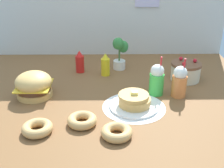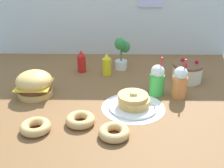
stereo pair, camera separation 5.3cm
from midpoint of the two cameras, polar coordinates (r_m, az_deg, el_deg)
The scene contains 13 objects.
ground_plane at distance 1.95m, azimuth -0.01°, elevation -3.76°, with size 2.23×1.99×0.02m, color brown.
doily_mat at distance 1.87m, azimuth 5.11°, elevation -4.72°, with size 0.42×0.42×0.00m, color white.
burger at distance 2.06m, azimuth -14.66°, elevation 0.00°, with size 0.25×0.25×0.18m.
pancake_stack at distance 1.85m, azimuth 5.18°, elevation -3.62°, with size 0.32×0.32×0.11m.
layer_cake at distance 2.31m, azimuth 15.57°, elevation 2.33°, with size 0.24×0.24×0.17m.
ketchup_bottle at distance 2.40m, azimuth -5.53°, elevation 4.48°, with size 0.07×0.07×0.19m.
mustard_bottle at distance 2.32m, azimuth -0.40°, elevation 3.85°, with size 0.07×0.07×0.19m.
cream_soda_cup at distance 2.02m, azimuth 9.82°, elevation 0.75°, with size 0.10×0.10×0.29m.
orange_float_cup at distance 2.02m, azimuth 14.26°, elevation 0.30°, with size 0.10×0.10×0.29m.
donut_pink_glaze at distance 1.68m, azimuth -14.29°, elevation -8.35°, with size 0.18×0.18×0.05m.
donut_chocolate at distance 1.70m, azimuth -5.50°, elevation -7.17°, with size 0.18×0.18×0.05m.
donut_vanilla at distance 1.58m, azimuth 1.40°, elevation -9.67°, with size 0.18×0.18×0.05m.
potted_plant at distance 2.43m, azimuth 2.54°, elevation 6.48°, with size 0.13×0.12×0.29m.
Camera 2 is at (0.05, -1.70, 0.94)m, focal length 45.34 mm.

